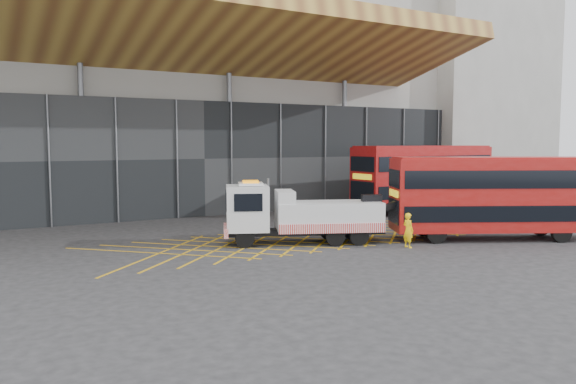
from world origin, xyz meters
TOP-DOWN VIEW (x-y plane):
  - ground_plane at (0.00, 0.00)m, footprint 120.00×120.00m
  - road_markings at (4.80, 0.00)m, footprint 26.36×7.16m
  - construction_building at (1.92, 18.40)m, footprint 55.00×23.97m
  - east_building at (32.00, 16.00)m, footprint 15.00×12.00m
  - recovery_truck at (2.11, -1.04)m, footprint 9.12×5.24m
  - bus_towed at (11.73, -5.19)m, footprint 10.67×7.12m
  - bus_second at (17.31, 5.91)m, footprint 12.13×3.36m
  - worker at (6.20, -4.71)m, footprint 0.42×0.63m

SIDE VIEW (x-z plane):
  - ground_plane at x=0.00m, z-range 0.00..0.00m
  - road_markings at x=4.80m, z-range 0.00..0.01m
  - worker at x=6.20m, z-range 0.00..1.71m
  - recovery_truck at x=2.11m, z-range -0.12..3.16m
  - bus_towed at x=11.73m, z-range 0.24..4.62m
  - bus_second at x=17.31m, z-range 0.27..5.16m
  - construction_building at x=1.92m, z-range -0.02..17.98m
  - east_building at x=32.00m, z-range 0.00..20.00m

